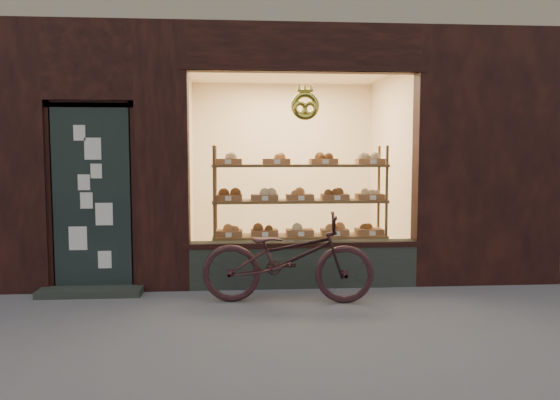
{
  "coord_description": "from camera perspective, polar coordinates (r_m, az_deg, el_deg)",
  "views": [
    {
      "loc": [
        -0.32,
        -4.31,
        1.6
      ],
      "look_at": [
        0.16,
        2.0,
        1.06
      ],
      "focal_mm": 35.0,
      "sensor_mm": 36.0,
      "label": 1
    }
  ],
  "objects": [
    {
      "name": "ground",
      "position": [
        4.6,
        -0.09,
        -15.45
      ],
      "size": [
        90.0,
        90.0,
        0.0
      ],
      "primitive_type": "plane",
      "color": "#585966"
    },
    {
      "name": "display_shelf",
      "position": [
        6.94,
        2.07,
        -1.26
      ],
      "size": [
        2.2,
        0.45,
        1.7
      ],
      "color": "brown",
      "rests_on": "ground"
    },
    {
      "name": "bicycle",
      "position": [
        5.88,
        0.8,
        -6.06
      ],
      "size": [
        1.9,
        0.84,
        0.97
      ],
      "primitive_type": "imported",
      "rotation": [
        0.0,
        0.0,
        1.46
      ],
      "color": "#32191E",
      "rests_on": "ground"
    }
  ]
}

